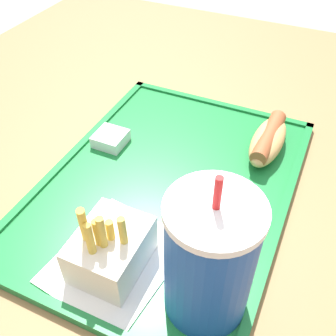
% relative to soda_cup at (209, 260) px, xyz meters
% --- Properties ---
extents(dining_table, '(1.40, 1.16, 0.74)m').
position_rel_soda_cup_xyz_m(dining_table, '(-0.12, -0.14, -0.46)').
color(dining_table, olive).
rests_on(dining_table, ground_plane).
extents(food_tray, '(0.47, 0.34, 0.01)m').
position_rel_soda_cup_xyz_m(food_tray, '(-0.15, -0.11, -0.08)').
color(food_tray, '#197233').
rests_on(food_tray, dining_table).
extents(paper_napkin, '(0.17, 0.15, 0.00)m').
position_rel_soda_cup_xyz_m(paper_napkin, '(-0.01, -0.12, -0.08)').
color(paper_napkin, white).
rests_on(paper_napkin, food_tray).
extents(soda_cup, '(0.09, 0.09, 0.19)m').
position_rel_soda_cup_xyz_m(soda_cup, '(0.00, 0.00, 0.00)').
color(soda_cup, '#194CA5').
rests_on(soda_cup, food_tray).
extents(hot_dog_far, '(0.13, 0.05, 0.04)m').
position_rel_soda_cup_xyz_m(hot_dog_far, '(-0.29, -0.00, -0.06)').
color(hot_dog_far, tan).
rests_on(hot_dog_far, food_tray).
extents(fries_carton, '(0.09, 0.07, 0.11)m').
position_rel_soda_cup_xyz_m(fries_carton, '(0.00, -0.12, -0.05)').
color(fries_carton, silver).
rests_on(fries_carton, food_tray).
extents(sauce_cup_mayo, '(0.05, 0.05, 0.02)m').
position_rel_soda_cup_xyz_m(sauce_cup_mayo, '(-0.20, -0.24, -0.07)').
color(sauce_cup_mayo, silver).
rests_on(sauce_cup_mayo, food_tray).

